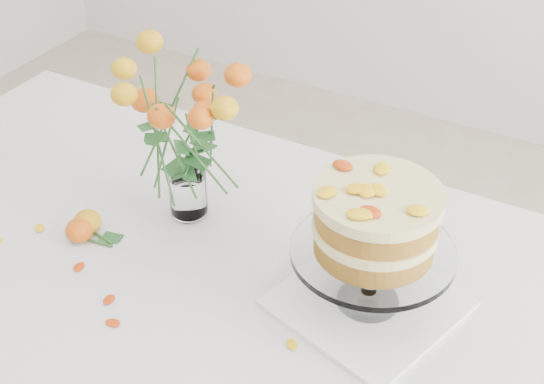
# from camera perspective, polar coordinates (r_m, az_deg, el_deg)

# --- Properties ---
(table) EXTENTS (1.43, 0.93, 0.76)m
(table) POSITION_cam_1_polar(r_m,az_deg,el_deg) (1.45, -7.67, -7.31)
(table) COLOR tan
(table) RESTS_ON ground
(napkin) EXTENTS (0.33, 0.33, 0.01)m
(napkin) POSITION_cam_1_polar(r_m,az_deg,el_deg) (1.30, 7.20, -8.30)
(napkin) COLOR white
(napkin) RESTS_ON table
(cake_stand) EXTENTS (0.27, 0.27, 0.24)m
(cake_stand) POSITION_cam_1_polar(r_m,az_deg,el_deg) (1.19, 7.78, -2.62)
(cake_stand) COLOR white
(cake_stand) RESTS_ON napkin
(rose_vase) EXTENTS (0.29, 0.29, 0.37)m
(rose_vase) POSITION_cam_1_polar(r_m,az_deg,el_deg) (1.37, -6.78, 5.45)
(rose_vase) COLOR white
(rose_vase) RESTS_ON table
(loose_rose_near) EXTENTS (0.09, 0.05, 0.04)m
(loose_rose_near) POSITION_cam_1_polar(r_m,az_deg,el_deg) (1.47, -13.70, -2.18)
(loose_rose_near) COLOR gold
(loose_rose_near) RESTS_ON table
(loose_rose_far) EXTENTS (0.09, 0.05, 0.04)m
(loose_rose_far) POSITION_cam_1_polar(r_m,az_deg,el_deg) (1.45, -14.29, -2.82)
(loose_rose_far) COLOR red
(loose_rose_far) RESTS_ON table
(stray_petal_a) EXTENTS (0.03, 0.02, 0.00)m
(stray_petal_a) POSITION_cam_1_polar(r_m,az_deg,el_deg) (1.40, -14.32, -5.50)
(stray_petal_a) COLOR yellow
(stray_petal_a) RESTS_ON table
(stray_petal_b) EXTENTS (0.03, 0.02, 0.00)m
(stray_petal_b) POSITION_cam_1_polar(r_m,az_deg,el_deg) (1.33, -12.16, -7.94)
(stray_petal_b) COLOR yellow
(stray_petal_b) RESTS_ON table
(stray_petal_c) EXTENTS (0.03, 0.02, 0.00)m
(stray_petal_c) POSITION_cam_1_polar(r_m,az_deg,el_deg) (1.29, -11.88, -9.63)
(stray_petal_c) COLOR yellow
(stray_petal_c) RESTS_ON table
(stray_petal_d) EXTENTS (0.03, 0.02, 0.00)m
(stray_petal_d) POSITION_cam_1_polar(r_m,az_deg,el_deg) (1.51, -17.10, -2.62)
(stray_petal_d) COLOR yellow
(stray_petal_d) RESTS_ON table
(stray_petal_f) EXTENTS (0.03, 0.02, 0.00)m
(stray_petal_f) POSITION_cam_1_polar(r_m,az_deg,el_deg) (1.23, 1.53, -11.41)
(stray_petal_f) COLOR yellow
(stray_petal_f) RESTS_ON table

